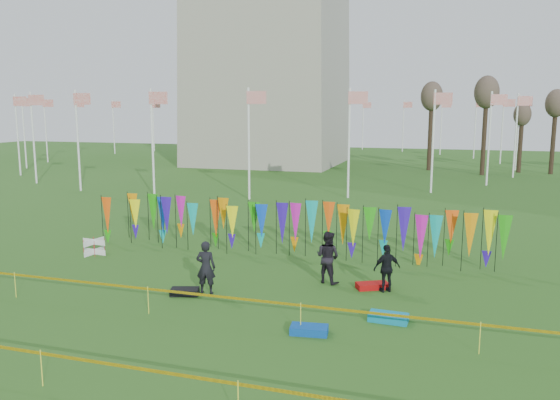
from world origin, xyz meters
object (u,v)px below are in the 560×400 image
(person_right, at_px, (387,268))
(kite_bag_red, at_px, (373,286))
(box_kite, at_px, (94,247))
(person_left, at_px, (206,267))
(person_mid, at_px, (328,257))
(kite_bag_blue, at_px, (309,330))
(kite_bag_black, at_px, (185,292))
(kite_bag_turquoise, at_px, (388,317))

(person_right, xyz_separation_m, kite_bag_red, (-0.51, 0.19, -0.75))
(box_kite, xyz_separation_m, person_left, (7.02, -3.33, 0.59))
(person_right, bearing_deg, person_mid, -42.66)
(kite_bag_blue, xyz_separation_m, kite_bag_black, (-5.00, 1.98, -0.00))
(kite_bag_turquoise, bearing_deg, person_mid, 129.14)
(person_left, bearing_deg, kite_bag_blue, 142.09)
(person_right, bearing_deg, kite_bag_turquoise, 65.20)
(person_mid, bearing_deg, person_right, -170.12)
(kite_bag_black, bearing_deg, person_left, 30.49)
(person_right, relative_size, kite_bag_red, 1.48)
(person_right, bearing_deg, person_left, -13.69)
(person_mid, relative_size, person_right, 1.15)
(person_left, distance_m, kite_bag_turquoise, 6.53)
(kite_bag_blue, relative_size, kite_bag_black, 1.11)
(person_mid, bearing_deg, kite_bag_blue, 116.17)
(person_right, relative_size, kite_bag_black, 1.78)
(box_kite, height_order, person_left, person_left)
(person_right, height_order, kite_bag_red, person_right)
(person_left, xyz_separation_m, person_right, (6.06, 2.05, -0.09))
(person_left, height_order, kite_bag_black, person_left)
(kite_bag_blue, bearing_deg, person_left, 151.38)
(box_kite, height_order, person_mid, person_mid)
(box_kite, relative_size, kite_bag_black, 0.74)
(box_kite, relative_size, person_right, 0.42)
(person_right, distance_m, kite_bag_red, 0.93)
(box_kite, distance_m, person_mid, 10.91)
(kite_bag_blue, relative_size, kite_bag_red, 0.93)
(box_kite, height_order, kite_bag_turquoise, box_kite)
(box_kite, bearing_deg, kite_bag_black, -30.22)
(kite_bag_black, bearing_deg, person_mid, 32.33)
(person_right, distance_m, kite_bag_blue, 4.80)
(person_right, relative_size, kite_bag_blue, 1.60)
(kite_bag_red, bearing_deg, kite_bag_blue, -104.73)
(box_kite, xyz_separation_m, kite_bag_black, (6.37, -3.71, -0.25))
(person_right, distance_m, kite_bag_black, 7.18)
(box_kite, distance_m, person_right, 13.16)
(person_right, bearing_deg, box_kite, -37.95)
(person_mid, distance_m, kite_bag_turquoise, 4.21)
(kite_bag_blue, distance_m, kite_bag_red, 4.77)
(person_mid, height_order, kite_bag_black, person_mid)
(person_left, bearing_deg, kite_bag_black, 21.20)
(box_kite, xyz_separation_m, kite_bag_red, (12.58, -1.09, -0.25))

